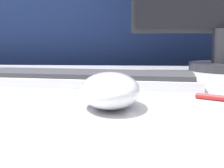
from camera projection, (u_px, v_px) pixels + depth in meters
The scene contains 3 objects.
partition_panel at pixel (143, 80), 1.10m from camera, with size 5.00×0.03×1.42m.
computer_mouse_near at pixel (110, 90), 0.38m from camera, with size 0.08×0.12×0.04m.
keyboard at pixel (85, 78), 0.57m from camera, with size 0.42×0.16×0.02m.
Camera 1 is at (-0.03, -0.53, 0.86)m, focal length 50.00 mm.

